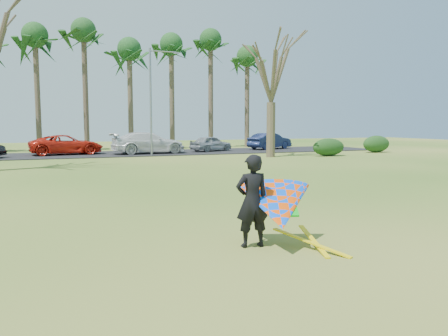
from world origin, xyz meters
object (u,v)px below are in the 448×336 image
object	(u,v)px
bare_tree_right	(272,66)
car_4	(211,143)
streetlight	(153,96)
car_5	(270,141)
car_2	(66,145)
kite_flyer	(274,205)
car_3	(148,143)

from	to	relation	value
bare_tree_right	car_4	xyz separation A→B (m)	(-2.16, 6.99, -5.84)
streetlight	car_5	distance (m)	12.96
car_2	car_4	size ratio (longest dim) A/B	1.40
car_2	kite_flyer	bearing A→B (deg)	179.00
car_4	kite_flyer	size ratio (longest dim) A/B	1.63
car_2	car_4	distance (m)	11.79
streetlight	car_3	distance (m)	4.12
car_4	car_5	size ratio (longest dim) A/B	0.86
car_5	kite_flyer	bearing A→B (deg)	132.02
bare_tree_right	car_3	xyz separation A→B (m)	(-7.80, 6.09, -5.66)
car_3	kite_flyer	bearing A→B (deg)	169.36
car_2	kite_flyer	xyz separation A→B (m)	(3.06, -28.28, 0.04)
car_3	car_4	size ratio (longest dim) A/B	1.50
car_5	car_4	bearing A→B (deg)	77.07
kite_flyer	car_3	bearing A→B (deg)	83.50
bare_tree_right	car_2	distance (m)	16.76
bare_tree_right	car_5	xyz separation A→B (m)	(3.99, 7.82, -5.76)
streetlight	car_5	size ratio (longest dim) A/B	1.76
car_2	car_4	xyz separation A→B (m)	(11.79, -0.33, -0.09)
bare_tree_right	kite_flyer	bearing A→B (deg)	-117.42
kite_flyer	car_2	bearing A→B (deg)	96.18
car_2	kite_flyer	distance (m)	28.45
car_5	kite_flyer	size ratio (longest dim) A/B	1.90
car_3	car_4	xyz separation A→B (m)	(5.64, 0.90, -0.19)
car_5	streetlight	bearing A→B (deg)	87.25
bare_tree_right	car_3	distance (m)	11.39
car_3	car_5	bearing A→B (deg)	-85.75
car_4	streetlight	bearing A→B (deg)	96.35
streetlight	car_3	xyz separation A→B (m)	(0.04, 2.09, -3.55)
car_4	car_5	distance (m)	6.21
bare_tree_right	streetlight	xyz separation A→B (m)	(-7.84, 4.00, -2.10)
bare_tree_right	streetlight	distance (m)	9.05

